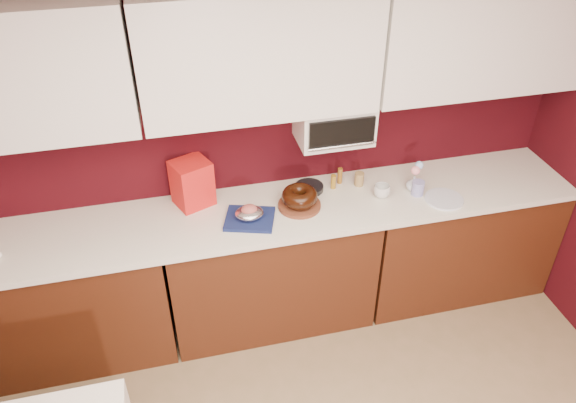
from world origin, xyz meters
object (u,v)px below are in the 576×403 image
Objects in this scene: pandoro_box at (192,183)px; flower_vase at (414,182)px; toaster_oven at (334,121)px; coffee_mug at (382,190)px; bundt_cake at (300,196)px; blue_jar at (418,188)px; foil_ham_nest at (249,213)px.

flower_vase is at bearing -30.12° from pandoro_box.
toaster_oven reaches higher than coffee_mug.
bundt_cake is 1.99× the size of flower_vase.
bundt_cake reaches higher than flower_vase.
flower_vase is (-0.01, 0.05, 0.01)m from blue_jar.
blue_jar is at bearing -7.16° from coffee_mug.
bundt_cake is 0.67m from pandoro_box.
coffee_mug is (0.54, -0.01, -0.03)m from bundt_cake.
blue_jar is at bearing -3.26° from bundt_cake.
foil_ham_nest is 0.86m from coffee_mug.
toaster_oven is 0.50m from bundt_cake.
coffee_mug is 0.23m from flower_vase.
blue_jar is 0.84× the size of flower_vase.
pandoro_box is at bearing 170.05° from blue_jar.
toaster_oven is 4.02× the size of flower_vase.
pandoro_box reaches higher than bundt_cake.
foil_ham_nest is at bearing -176.21° from flower_vase.
foil_ham_nest is 1.09m from flower_vase.
bundt_cake is at bearing 10.82° from foil_ham_nest.
coffee_mug is at bearing 3.15° from foil_ham_nest.
coffee_mug is at bearing -32.79° from pandoro_box.
bundt_cake is 0.33m from foil_ham_nest.
blue_jar is (0.77, -0.04, -0.03)m from bundt_cake.
foil_ham_nest is 1.54× the size of flower_vase.
toaster_oven is at bearing 22.17° from foil_ham_nest.
coffee_mug is 0.23m from blue_jar.
blue_jar is at bearing -84.61° from flower_vase.
flower_vase reaches higher than coffee_mug.
coffee_mug is at bearing 172.84° from blue_jar.
bundt_cake reaches higher than blue_jar.
coffee_mug reaches higher than blue_jar.
pandoro_box reaches higher than coffee_mug.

